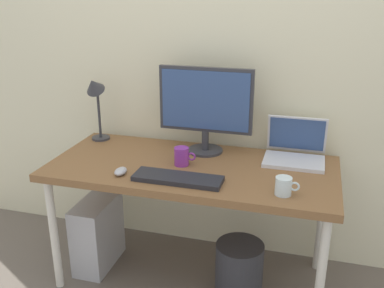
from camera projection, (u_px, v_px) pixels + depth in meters
The scene contains 12 objects.
ground_plane at pixel (192, 276), 2.58m from camera, with size 6.00×6.00×0.00m, color #665B51.
back_wall at pixel (212, 42), 2.49m from camera, with size 4.40×0.04×2.60m, color beige.
desk at pixel (192, 175), 2.35m from camera, with size 1.52×0.69×0.70m.
monitor at pixel (206, 105), 2.43m from camera, with size 0.53×0.20×0.49m.
laptop at pixel (295, 150), 2.39m from camera, with size 0.32×0.27×0.23m.
desk_lamp at pixel (95, 95), 2.60m from camera, with size 0.11×0.16×0.41m.
keyboard at pixel (178, 178), 2.15m from camera, with size 0.44×0.14×0.02m, color #232328.
mouse at pixel (121, 171), 2.21m from camera, with size 0.06×0.09×0.03m, color #B2B2B7.
coffee_mug at pixel (182, 156), 2.32m from camera, with size 0.11×0.08×0.10m.
glass_cup at pixel (284, 186), 1.99m from camera, with size 0.11×0.08×0.08m.
computer_tower at pixel (98, 233), 2.62m from camera, with size 0.18×0.36×0.42m, color #B2B2B7.
wastebasket at pixel (239, 269), 2.40m from camera, with size 0.26×0.26×0.30m, color #333338.
Camera 1 is at (0.59, -2.07, 1.61)m, focal length 41.12 mm.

